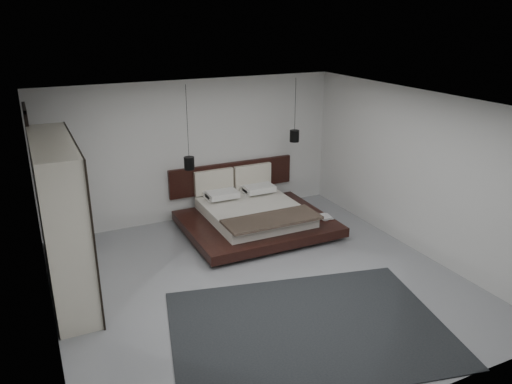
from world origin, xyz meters
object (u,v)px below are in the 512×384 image
rug (308,328)px  pendant_right (294,136)px  wardrobe (62,220)px  lattice_screen (36,184)px  pendant_left (189,163)px  bed (253,215)px

rug → pendant_right: bearing=63.5°
wardrobe → rug: size_ratio=0.66×
lattice_screen → rug: size_ratio=0.72×
pendant_left → pendant_right: (2.23, 0.00, 0.29)m
pendant_right → lattice_screen: bearing=178.6°
pendant_right → rug: size_ratio=0.35×
bed → rug: 3.39m
bed → pendant_left: 1.61m
bed → wardrobe: size_ratio=1.13×
lattice_screen → rug: (3.00, -3.84, -1.29)m
lattice_screen → wardrobe: size_ratio=1.08×
bed → pendant_right: size_ratio=2.14×
pendant_left → wardrobe: (-2.37, -1.39, -0.18)m
bed → wardrobe: wardrobe is taller
lattice_screen → bed: 3.91m
pendant_left → rug: pendant_left is taller
pendant_right → rug: pendant_right is taller
bed → wardrobe: bearing=-164.5°
wardrobe → pendant_right: bearing=16.8°
bed → rug: (-0.74, -3.30, -0.28)m
pendant_right → wardrobe: 4.83m
bed → pendant_left: (-1.11, 0.42, 1.08)m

